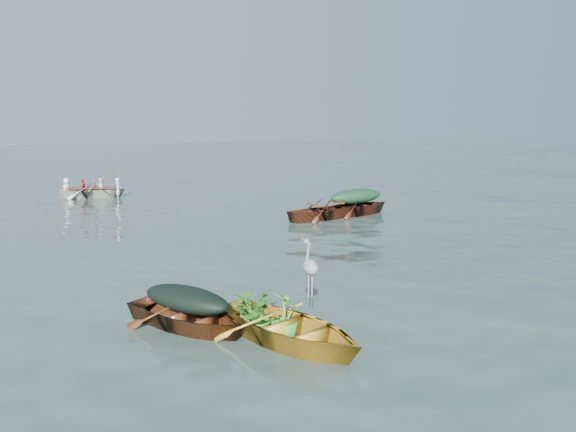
# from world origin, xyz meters

# --- Properties ---
(ground) EXTENTS (140.00, 140.00, 0.00)m
(ground) POSITION_xyz_m (0.00, 0.00, 0.00)
(ground) COLOR #364B45
(ground) RESTS_ON ground
(yellow_dinghy) EXTENTS (2.76, 3.67, 0.92)m
(yellow_dinghy) POSITION_xyz_m (-2.91, -4.64, 0.00)
(yellow_dinghy) COLOR gold
(yellow_dinghy) RESTS_ON ground
(dark_covered_boat) EXTENTS (2.73, 3.18, 0.73)m
(dark_covered_boat) POSITION_xyz_m (-4.22, -3.47, 0.00)
(dark_covered_boat) COLOR #563114
(dark_covered_boat) RESTS_ON ground
(green_tarp_boat) EXTENTS (4.20, 2.16, 0.92)m
(green_tarp_boat) POSITION_xyz_m (3.49, 5.25, 0.00)
(green_tarp_boat) COLOR #502012
(green_tarp_boat) RESTS_ON ground
(open_wooden_boat) EXTENTS (4.13, 2.13, 0.89)m
(open_wooden_boat) POSITION_xyz_m (2.14, 4.92, 0.00)
(open_wooden_boat) COLOR maroon
(open_wooden_boat) RESTS_ON ground
(rowed_boat) EXTENTS (3.98, 1.97, 0.88)m
(rowed_boat) POSITION_xyz_m (-5.01, 13.29, 0.00)
(rowed_boat) COLOR beige
(rowed_boat) RESTS_ON ground
(dark_tarp_cover) EXTENTS (1.50, 1.75, 0.40)m
(dark_tarp_cover) POSITION_xyz_m (-4.22, -3.47, 0.57)
(dark_tarp_cover) COLOR black
(dark_tarp_cover) RESTS_ON dark_covered_boat
(green_tarp_cover) EXTENTS (2.31, 1.19, 0.52)m
(green_tarp_cover) POSITION_xyz_m (3.49, 5.25, 0.72)
(green_tarp_cover) COLOR #183B25
(green_tarp_cover) RESTS_ON green_tarp_boat
(thwart_benches) EXTENTS (2.09, 1.19, 0.04)m
(thwart_benches) POSITION_xyz_m (2.14, 4.92, 0.47)
(thwart_benches) COLOR #502C12
(thwart_benches) RESTS_ON open_wooden_boat
(heron) EXTENTS (0.42, 0.48, 0.92)m
(heron) POSITION_xyz_m (-2.43, -4.36, 0.92)
(heron) COLOR gray
(heron) RESTS_ON yellow_dinghy
(dinghy_weeds) EXTENTS (1.02, 1.11, 0.60)m
(dinghy_weeds) POSITION_xyz_m (-3.12, -4.13, 0.76)
(dinghy_weeds) COLOR #28741E
(dinghy_weeds) RESTS_ON yellow_dinghy
(rowers) EXTENTS (2.84, 1.60, 0.76)m
(rowers) POSITION_xyz_m (-5.01, 13.29, 0.82)
(rowers) COLOR white
(rowers) RESTS_ON rowed_boat
(oars) EXTENTS (1.16, 2.67, 0.06)m
(oars) POSITION_xyz_m (-5.01, 13.29, 0.47)
(oars) COLOR olive
(oars) RESTS_ON rowed_boat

